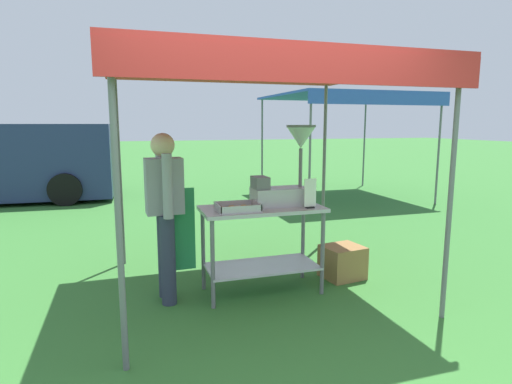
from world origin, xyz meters
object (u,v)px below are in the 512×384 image
donut_cart (262,231)px  menu_sign (310,195)px  donut_tray (237,208)px  vendor (166,209)px  stall_canopy (259,73)px  donut_fryer (286,174)px  neighbour_tent (345,98)px  supply_crate (342,262)px

donut_cart → menu_sign: (0.43, -0.19, 0.37)m
donut_cart → donut_tray: (-0.28, -0.09, 0.26)m
donut_tray → vendor: 0.67m
stall_canopy → donut_tray: bearing=-146.5°
donut_cart → donut_fryer: size_ratio=1.50×
donut_tray → menu_sign: bearing=-8.0°
stall_canopy → menu_sign: bearing=-33.2°
donut_fryer → menu_sign: size_ratio=2.77×
neighbour_tent → supply_crate: bearing=-118.8°
donut_cart → donut_fryer: donut_fryer is taller
donut_tray → neighbour_tent: (3.83, 4.87, 1.37)m
donut_cart → menu_sign: size_ratio=4.17×
vendor → menu_sign: bearing=-11.0°
supply_crate → donut_cart: bearing=-173.7°
donut_tray → donut_cart: bearing=17.2°
donut_fryer → menu_sign: bearing=-54.2°
stall_canopy → donut_fryer: size_ratio=3.58×
donut_fryer → menu_sign: donut_fryer is taller
neighbour_tent → stall_canopy: bearing=-127.1°
donut_tray → menu_sign: menu_sign is taller
donut_cart → donut_fryer: bearing=8.5°
donut_cart → donut_tray: 0.39m
stall_canopy → vendor: (-0.93, -0.02, -1.27)m
menu_sign → vendor: (-1.36, 0.27, -0.10)m
donut_fryer → vendor: donut_fryer is taller
menu_sign → donut_tray: bearing=172.0°
donut_tray → vendor: vendor is taller
vendor → donut_cart: bearing=-4.9°
donut_cart → vendor: 0.97m
supply_crate → donut_tray: bearing=-171.3°
donut_cart → menu_sign: 0.60m
donut_fryer → supply_crate: donut_fryer is taller
donut_fryer → supply_crate: 1.24m
neighbour_tent → donut_fryer: bearing=-124.7°
menu_sign → neighbour_tent: bearing=57.9°
vendor → donut_tray: bearing=-14.2°
neighbour_tent → vendor: bearing=-133.6°
stall_canopy → donut_fryer: 1.01m
stall_canopy → donut_cart: bearing=-90.0°
stall_canopy → neighbour_tent: size_ratio=0.91×
donut_fryer → supply_crate: bearing=5.4°
donut_tray → donut_fryer: size_ratio=0.49×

